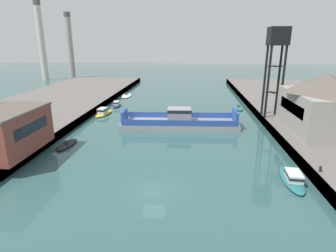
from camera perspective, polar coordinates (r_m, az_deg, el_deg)
ground_plane at (r=31.19m, az=-2.99°, el=-13.29°), size 400.00×400.00×0.00m
chain_ferry at (r=53.27m, az=2.35°, el=0.93°), size 22.52×7.22×3.73m
moored_boat_near_left at (r=36.00m, az=24.30°, el=-9.65°), size 2.86×7.78×1.35m
moored_boat_near_right at (r=86.32m, az=-8.53°, el=6.24°), size 3.49×8.59×0.85m
moored_boat_mid_left at (r=46.58m, az=-20.11°, el=-3.59°), size 2.23×5.76×0.96m
moored_boat_mid_right at (r=70.93m, az=14.28°, el=3.69°), size 2.15×6.20×0.95m
moored_boat_far_left at (r=72.15m, az=-10.53°, el=4.38°), size 2.07×5.59×1.46m
moored_boat_far_right at (r=64.50m, az=-13.18°, el=2.83°), size 3.23×7.40×1.61m
warehouse_shed at (r=51.49m, az=29.40°, el=4.05°), size 10.02×15.31×9.50m
crane_tower at (r=58.11m, az=21.60°, el=15.07°), size 3.52×3.52×17.07m
bollard_left_mid at (r=39.94m, az=-30.30°, el=-5.81°), size 0.32×0.32×0.71m
bollard_right_mid at (r=36.40m, az=28.92°, el=-7.67°), size 0.32×0.32×0.71m
smokestack_distant_a at (r=139.81m, az=-19.60°, el=15.74°), size 2.86×2.86×28.95m
smokestack_distant_b at (r=133.94m, az=-24.70°, el=15.99°), size 2.88×2.88×32.59m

